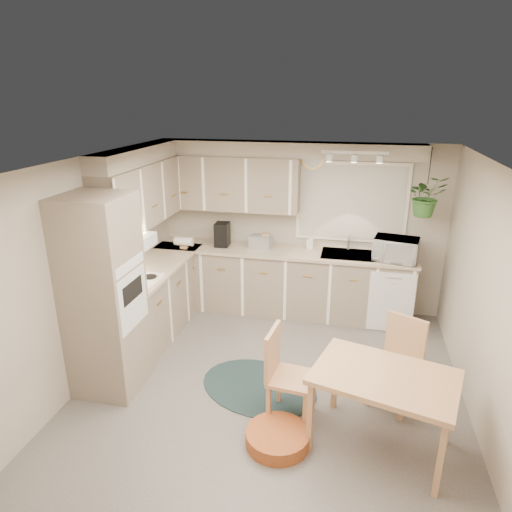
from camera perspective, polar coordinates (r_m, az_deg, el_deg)
name	(u,v)px	position (r m, az deg, el deg)	size (l,w,h in m)	color
floor	(272,384)	(5.17, 1.96, -15.73)	(4.20, 4.20, 0.00)	slate
ceiling	(275,162)	(4.27, 2.34, 11.62)	(4.20, 4.20, 0.00)	white
wall_back	(300,227)	(6.55, 5.47, 3.62)	(4.00, 0.04, 2.40)	#ACA08E
wall_front	(207,421)	(2.83, -6.10, -19.79)	(4.00, 0.04, 2.40)	#ACA08E
wall_left	(93,268)	(5.29, -19.68, -1.38)	(0.04, 4.20, 2.40)	#ACA08E
wall_right	(488,301)	(4.70, 26.99, -5.08)	(0.04, 4.20, 2.40)	#ACA08E
base_cab_left	(157,299)	(6.14, -12.27, -5.32)	(0.60, 1.85, 0.90)	gray
base_cab_back	(281,282)	(6.55, 3.19, -3.30)	(3.60, 0.60, 0.90)	gray
counter_left	(155,266)	(5.96, -12.51, -1.23)	(0.64, 1.89, 0.04)	tan
counter_back	(282,251)	(6.37, 3.25, 0.57)	(3.64, 0.64, 0.04)	tan
oven_stack	(104,297)	(4.89, -18.49, -4.86)	(0.65, 0.65, 2.10)	gray
wall_oven_face	(133,300)	(4.74, -15.15, -5.29)	(0.02, 0.56, 0.58)	silver
upper_cab_left	(144,194)	(5.88, -13.85, 7.58)	(0.35, 2.00, 0.75)	gray
upper_cab_back	(228,183)	(6.44, -3.52, 9.10)	(2.00, 0.35, 0.75)	gray
soffit_left	(139,155)	(5.82, -14.46, 12.16)	(0.30, 2.00, 0.20)	#ACA08E
soffit_back	(286,149)	(6.22, 3.75, 13.16)	(3.60, 0.30, 0.20)	#ACA08E
cooktop	(135,281)	(5.47, -14.90, -3.07)	(0.52, 0.58, 0.02)	silver
range_hood	(130,244)	(5.33, -15.52, 1.48)	(0.40, 0.60, 0.14)	silver
window_blinds	(351,202)	(6.38, 11.84, 6.57)	(1.40, 0.02, 1.00)	beige
window_frame	(351,202)	(6.39, 11.84, 6.59)	(1.50, 0.02, 1.10)	white
sink	(347,257)	(6.31, 11.35, -0.16)	(0.70, 0.48, 0.10)	#A1A4A9
dishwasher_front	(391,303)	(6.23, 16.51, -5.61)	(0.58, 0.01, 0.83)	silver
track_light_bar	(355,152)	(5.75, 12.23, 12.55)	(0.80, 0.04, 0.04)	silver
wall_clock	(313,158)	(6.31, 7.11, 12.05)	(0.30, 0.30, 0.03)	#E7B451
dining_table	(381,411)	(4.35, 15.37, -18.19)	(1.18, 0.79, 0.74)	tan
chair_left	(292,376)	(4.49, 4.53, -14.71)	(0.43, 0.43, 0.93)	tan
chair_back	(395,365)	(4.84, 17.00, -12.88)	(0.43, 0.43, 0.92)	tan
braided_rug	(259,387)	(5.13, 0.34, -16.02)	(1.30, 0.98, 0.01)	black
pet_bed	(277,438)	(4.43, 2.70, -21.76)	(0.58, 0.58, 0.13)	#AE5822
microwave	(396,247)	(6.17, 17.10, 1.11)	(0.55, 0.31, 0.37)	silver
soap_bottle	(310,245)	(6.45, 6.77, 1.35)	(0.09, 0.20, 0.09)	silver
hanging_plant	(426,201)	(6.05, 20.45, 6.52)	(0.46, 0.51, 0.40)	#2E5D25
coffee_maker	(222,234)	(6.50, -4.23, 2.70)	(0.19, 0.23, 0.34)	black
toaster	(261,242)	(6.41, 0.57, 1.80)	(0.30, 0.17, 0.18)	#A1A4A9
knife_block	(266,241)	(6.43, 1.21, 1.94)	(0.09, 0.09, 0.21)	tan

